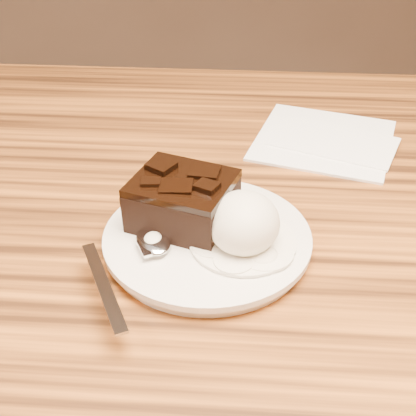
# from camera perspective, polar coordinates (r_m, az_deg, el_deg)

# --- Properties ---
(plate) EXTENTS (0.20, 0.20, 0.02)m
(plate) POSITION_cam_1_polar(r_m,az_deg,el_deg) (0.56, -0.07, -3.24)
(plate) COLOR silver
(plate) RESTS_ON dining_table
(brownie) EXTENTS (0.11, 0.10, 0.04)m
(brownie) POSITION_cam_1_polar(r_m,az_deg,el_deg) (0.56, -2.46, 0.45)
(brownie) COLOR black
(brownie) RESTS_ON plate
(ice_cream_scoop) EXTENTS (0.07, 0.07, 0.06)m
(ice_cream_scoop) POSITION_cam_1_polar(r_m,az_deg,el_deg) (0.53, 3.50, -1.45)
(ice_cream_scoop) COLOR white
(ice_cream_scoop) RESTS_ON plate
(melt_puddle) EXTENTS (0.10, 0.10, 0.00)m
(melt_puddle) POSITION_cam_1_polar(r_m,az_deg,el_deg) (0.55, 3.41, -3.35)
(melt_puddle) COLOR white
(melt_puddle) RESTS_ON plate
(spoon) EXTENTS (0.11, 0.17, 0.01)m
(spoon) POSITION_cam_1_polar(r_m,az_deg,el_deg) (0.54, -5.38, -3.40)
(spoon) COLOR silver
(spoon) RESTS_ON plate
(napkin) EXTENTS (0.20, 0.20, 0.01)m
(napkin) POSITION_cam_1_polar(r_m,az_deg,el_deg) (0.76, 11.26, 6.63)
(napkin) COLOR white
(napkin) RESTS_ON dining_table
(crumb_a) EXTENTS (0.01, 0.01, 0.00)m
(crumb_a) POSITION_cam_1_polar(r_m,az_deg,el_deg) (0.55, -3.39, -2.80)
(crumb_a) COLOR black
(crumb_a) RESTS_ON plate
(crumb_b) EXTENTS (0.01, 0.01, 0.00)m
(crumb_b) POSITION_cam_1_polar(r_m,az_deg,el_deg) (0.57, -2.21, -1.38)
(crumb_b) COLOR black
(crumb_b) RESTS_ON plate
(crumb_c) EXTENTS (0.01, 0.01, 0.00)m
(crumb_c) POSITION_cam_1_polar(r_m,az_deg,el_deg) (0.58, -5.77, -1.00)
(crumb_c) COLOR black
(crumb_c) RESTS_ON plate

